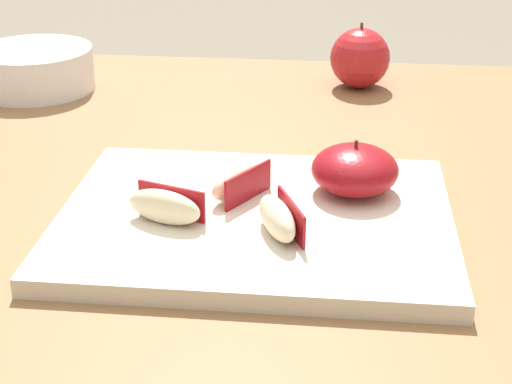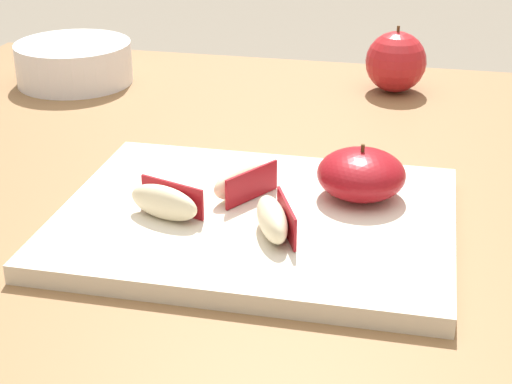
{
  "view_description": "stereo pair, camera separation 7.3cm",
  "coord_description": "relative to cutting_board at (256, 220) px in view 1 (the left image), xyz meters",
  "views": [
    {
      "loc": [
        -0.0,
        -0.73,
        1.1
      ],
      "look_at": [
        -0.07,
        -0.08,
        0.79
      ],
      "focal_mm": 56.9,
      "sensor_mm": 36.0,
      "label": 1
    },
    {
      "loc": [
        0.07,
        -0.72,
        1.1
      ],
      "look_at": [
        -0.07,
        -0.08,
        0.79
      ],
      "focal_mm": 56.9,
      "sensor_mm": 36.0,
      "label": 2
    }
  ],
  "objects": [
    {
      "name": "cutting_board",
      "position": [
        0.0,
        0.0,
        0.0
      ],
      "size": [
        0.35,
        0.28,
        0.02
      ],
      "color": "beige",
      "rests_on": "dining_table"
    },
    {
      "name": "apple_wedge_back",
      "position": [
        0.02,
        -0.04,
        0.02
      ],
      "size": [
        0.05,
        0.07,
        0.03
      ],
      "color": "beige",
      "rests_on": "cutting_board"
    },
    {
      "name": "whole_apple_crimson",
      "position": [
        0.1,
        0.44,
        0.03
      ],
      "size": [
        0.08,
        0.08,
        0.09
      ],
      "color": "#B21E23",
      "rests_on": "dining_table"
    },
    {
      "name": "ceramic_fruit_bowl",
      "position": [
        -0.34,
        0.38,
        0.02
      ],
      "size": [
        0.16,
        0.16,
        0.06
      ],
      "color": "white",
      "rests_on": "dining_table"
    },
    {
      "name": "apple_wedge_right",
      "position": [
        -0.02,
        0.03,
        0.02
      ],
      "size": [
        0.06,
        0.07,
        0.03
      ],
      "color": "beige",
      "rests_on": "cutting_board"
    },
    {
      "name": "apple_half_skin_up",
      "position": [
        0.09,
        0.05,
        0.03
      ],
      "size": [
        0.08,
        0.08,
        0.05
      ],
      "color": "maroon",
      "rests_on": "cutting_board"
    },
    {
      "name": "dining_table",
      "position": [
        0.07,
        0.08,
        -0.11
      ],
      "size": [
        1.23,
        0.96,
        0.76
      ],
      "color": "brown",
      "rests_on": "ground_plane"
    },
    {
      "name": "apple_wedge_front",
      "position": [
        -0.08,
        -0.03,
        0.02
      ],
      "size": [
        0.07,
        0.05,
        0.03
      ],
      "color": "beige",
      "rests_on": "cutting_board"
    }
  ]
}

